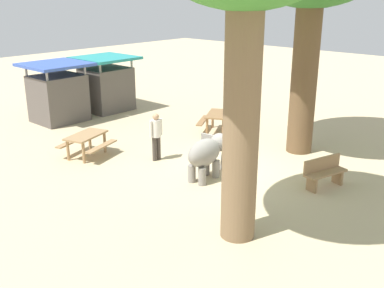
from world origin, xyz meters
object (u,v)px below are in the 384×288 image
Objects in this scene: wooden_bench at (324,172)px; picnic_table_far at (218,118)px; market_stall_teal at (107,86)px; market_stall_blue at (58,95)px; picnic_table_near at (86,140)px; feed_bucket at (242,172)px; elephant at (208,153)px; person_handler at (156,133)px.

picnic_table_far is (2.11, 5.69, 0.12)m from wooden_bench.
picnic_table_far is at bearing -83.00° from market_stall_teal.
market_stall_blue is 2.60m from market_stall_teal.
picnic_table_near reaches higher than feed_bucket.
market_stall_teal is at bearing 28.13° from picnic_table_near.
elephant is 5.09× the size of feed_bucket.
person_handler is at bearing -21.80° from picnic_table_far.
market_stall_teal is at bearing -80.33° from wooden_bench.
wooden_bench is 11.92m from market_stall_blue.
elephant is 1.24m from feed_bucket.
picnic_table_far is 5.65× the size of feed_bucket.
feed_bucket is at bearing -85.15° from picnic_table_near.
elephant is 0.90× the size of picnic_table_far.
person_handler reaches higher than picnic_table_far.
elephant reaches higher than picnic_table_near.
picnic_table_far is 4.68m from feed_bucket.
market_stall_blue is at bearing 50.25° from picnic_table_near.
market_stall_teal is (1.36, 11.83, 0.67)m from wooden_bench.
elephant is at bearing 6.27° from picnic_table_far.
market_stall_blue reaches higher than elephant.
picnic_table_far is at bearing -61.38° from market_stall_blue.
picnic_table_near is (-1.34, 4.30, -0.22)m from elephant.
picnic_table_far is (3.86, 2.76, -0.22)m from elephant.
picnic_table_near is 6.43m from market_stall_teal.
person_handler is 7.34m from market_stall_teal.
person_handler is at bearing -55.19° from wooden_bench.
picnic_table_near is at bearing -50.62° from wooden_bench.
wooden_bench is at bearing -65.48° from elephant.
market_stall_teal is (-0.75, 6.15, 0.55)m from picnic_table_far.
picnic_table_far reaches higher than feed_bucket.
picnic_table_near is 5.47m from feed_bucket.
market_stall_blue is 9.69m from feed_bucket.
wooden_bench is at bearing -84.73° from picnic_table_near.
person_handler is 3.18m from feed_bucket.
wooden_bench is 4.04× the size of feed_bucket.
feed_bucket is at bearing -49.92° from elephant.
market_stall_teal reaches higher than picnic_table_near.
person_handler is 0.80× the size of picnic_table_far.
wooden_bench is at bearing 40.29° from picnic_table_far.
picnic_table_far is at bearing -34.35° from picnic_table_near.
feed_bucket is at bearing -49.69° from wooden_bench.
picnic_table_near is (-3.09, 7.22, 0.12)m from wooden_bench.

